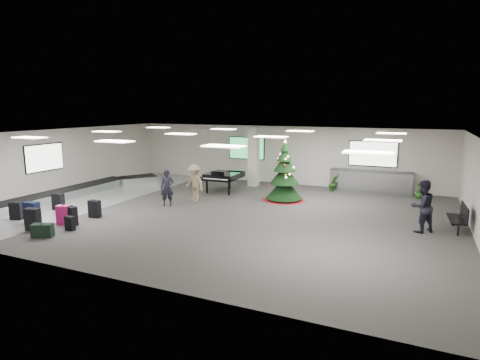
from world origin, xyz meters
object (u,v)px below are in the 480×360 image
at_px(baggage_carousel, 80,191).
at_px(potted_plant_right, 420,191).
at_px(christmas_tree, 284,179).
at_px(bench, 460,216).
at_px(grand_piano, 223,176).
at_px(traveler_a, 167,188).
at_px(traveler_bench, 422,206).
at_px(pink_suitcase, 63,215).
at_px(traveler_b, 194,183).
at_px(potted_plant_left, 333,183).
at_px(service_counter, 371,181).

xyz_separation_m(baggage_carousel, potted_plant_right, (15.14, 6.09, 0.15)).
height_order(christmas_tree, bench, christmas_tree).
relative_size(grand_piano, potted_plant_right, 2.77).
height_order(traveler_a, traveler_bench, traveler_bench).
height_order(pink_suitcase, christmas_tree, christmas_tree).
xyz_separation_m(pink_suitcase, traveler_a, (1.85, 3.94, 0.43)).
height_order(baggage_carousel, grand_piano, grand_piano).
distance_m(pink_suitcase, bench, 14.10).
relative_size(bench, traveler_b, 0.90).
relative_size(traveler_bench, potted_plant_left, 2.23).
bearing_deg(traveler_bench, potted_plant_right, -130.72).
bearing_deg(traveler_bench, traveler_a, -38.97).
relative_size(grand_piano, potted_plant_left, 2.47).
xyz_separation_m(traveler_a, traveler_bench, (10.09, 0.45, 0.12)).
xyz_separation_m(baggage_carousel, potted_plant_left, (11.08, 6.03, 0.19)).
relative_size(baggage_carousel, traveler_a, 6.12).
distance_m(bench, potted_plant_right, 5.16).
height_order(grand_piano, traveler_bench, traveler_bench).
xyz_separation_m(christmas_tree, traveler_a, (-4.31, -3.10, -0.18)).
xyz_separation_m(grand_piano, traveler_a, (-0.90, -3.64, -0.01)).
bearing_deg(traveler_bench, grand_piano, -60.68).
xyz_separation_m(traveler_a, traveler_b, (0.60, 1.30, 0.05)).
height_order(pink_suitcase, traveler_a, traveler_a).
bearing_deg(potted_plant_left, pink_suitcase, -128.01).
distance_m(pink_suitcase, christmas_tree, 9.37).
bearing_deg(traveler_bench, christmas_tree, -66.13).
bearing_deg(baggage_carousel, potted_plant_left, 28.56).
xyz_separation_m(bench, traveler_bench, (-1.22, -0.66, 0.38)).
height_order(bench, potted_plant_right, bench).
bearing_deg(potted_plant_left, traveler_bench, -53.46).
distance_m(christmas_tree, grand_piano, 3.46).
height_order(grand_piano, traveler_a, traveler_a).
height_order(baggage_carousel, potted_plant_right, potted_plant_right).
xyz_separation_m(service_counter, bench, (3.60, -5.63, -0.02)).
height_order(pink_suitcase, bench, bench).
bearing_deg(traveler_b, bench, 15.72).
xyz_separation_m(service_counter, potted_plant_right, (2.30, -0.64, -0.18)).
bearing_deg(traveler_b, grand_piano, 99.50).
distance_m(traveler_a, traveler_b, 1.43).
relative_size(grand_piano, bench, 1.34).
bearing_deg(pink_suitcase, baggage_carousel, 110.35).
relative_size(traveler_a, traveler_b, 0.95).
bearing_deg(potted_plant_right, service_counter, 164.41).
relative_size(grand_piano, traveler_b, 1.20).
xyz_separation_m(grand_piano, traveler_bench, (9.19, -3.19, 0.10)).
xyz_separation_m(traveler_b, potted_plant_right, (9.41, 4.80, -0.47)).
bearing_deg(potted_plant_right, potted_plant_left, -179.12).
relative_size(service_counter, traveler_bench, 2.23).
distance_m(traveler_b, traveler_bench, 9.53).
bearing_deg(grand_piano, traveler_bench, -20.42).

